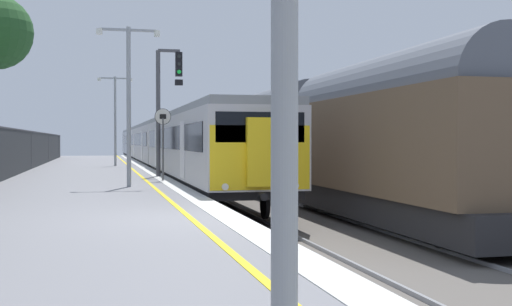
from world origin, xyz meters
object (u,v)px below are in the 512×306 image
at_px(freight_train_adjacent_track, 318,136).
at_px(platform_lamp_mid, 129,91).
at_px(commuter_train_at_platform, 157,144).
at_px(signal_gantry, 165,97).
at_px(speed_limit_sign, 163,135).
at_px(platform_lamp_far, 115,113).

height_order(freight_train_adjacent_track, platform_lamp_mid, platform_lamp_mid).
relative_size(commuter_train_at_platform, platform_lamp_mid, 12.60).
height_order(signal_gantry, platform_lamp_mid, signal_gantry).
distance_m(freight_train_adjacent_track, platform_lamp_mid, 7.76).
xyz_separation_m(freight_train_adjacent_track, platform_lamp_mid, (-7.20, -2.54, 1.38)).
xyz_separation_m(speed_limit_sign, platform_lamp_far, (-1.35, 15.10, 1.42)).
distance_m(freight_train_adjacent_track, signal_gantry, 6.68).
xyz_separation_m(commuter_train_at_platform, platform_lamp_mid, (-3.20, -27.16, 1.76)).
bearing_deg(signal_gantry, platform_lamp_far, 98.11).
bearing_deg(freight_train_adjacent_track, commuter_train_at_platform, 99.24).
relative_size(commuter_train_at_platform, freight_train_adjacent_track, 2.54).
distance_m(commuter_train_at_platform, signal_gantry, 21.31).
height_order(speed_limit_sign, platform_lamp_mid, platform_lamp_mid).
height_order(signal_gantry, speed_limit_sign, signal_gantry).
bearing_deg(platform_lamp_far, commuter_train_at_platform, 70.73).
bearing_deg(platform_lamp_mid, signal_gantry, 74.04).
xyz_separation_m(freight_train_adjacent_track, signal_gantry, (-5.49, 3.45, 1.61)).
bearing_deg(speed_limit_sign, platform_lamp_far, 95.11).
bearing_deg(commuter_train_at_platform, freight_train_adjacent_track, -80.76).
relative_size(speed_limit_sign, platform_lamp_far, 0.51).
distance_m(platform_lamp_mid, platform_lamp_far, 18.02).
bearing_deg(platform_lamp_mid, platform_lamp_far, 90.00).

